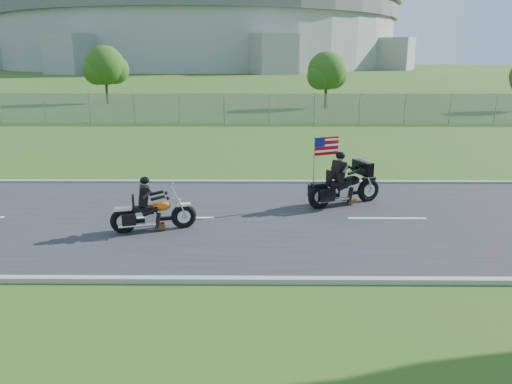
{
  "coord_description": "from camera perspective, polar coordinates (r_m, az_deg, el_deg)",
  "views": [
    {
      "loc": [
        0.4,
        -13.41,
        4.53
      ],
      "look_at": [
        0.29,
        0.0,
        0.81
      ],
      "focal_mm": 35.0,
      "sensor_mm": 36.0,
      "label": 1
    }
  ],
  "objects": [
    {
      "name": "ground",
      "position": [
        14.16,
        -1.17,
        -3.14
      ],
      "size": [
        420.0,
        420.0,
        0.0
      ],
      "primitive_type": "plane",
      "color": "#2F551A",
      "rests_on": "ground"
    },
    {
      "name": "curb_south",
      "position": [
        10.38,
        -1.81,
        -10.05
      ],
      "size": [
        120.0,
        0.18,
        0.12
      ],
      "primitive_type": "cube",
      "color": "#9E9B93",
      "rests_on": "ground"
    },
    {
      "name": "motorcycle_lead",
      "position": [
        13.34,
        -11.76,
        -2.48
      ],
      "size": [
        2.2,
        0.93,
        1.51
      ],
      "rotation": [
        0.0,
        0.0,
        0.27
      ],
      "color": "black",
      "rests_on": "ground"
    },
    {
      "name": "tree_fence_near",
      "position": [
        43.83,
        8.1,
        13.34
      ],
      "size": [
        3.52,
        3.28,
        4.75
      ],
      "color": "#382316",
      "rests_on": "ground"
    },
    {
      "name": "road",
      "position": [
        14.15,
        -1.17,
        -3.06
      ],
      "size": [
        120.0,
        8.0,
        0.04
      ],
      "primitive_type": "cube",
      "color": "#28282B",
      "rests_on": "ground"
    },
    {
      "name": "tree_fence_mid",
      "position": [
        49.59,
        -16.81,
        13.47
      ],
      "size": [
        3.96,
        3.69,
        5.3
      ],
      "color": "#382316",
      "rests_on": "ground"
    },
    {
      "name": "fence",
      "position": [
        34.02,
        -8.77,
        9.39
      ],
      "size": [
        60.0,
        0.03,
        2.0
      ],
      "primitive_type": "cube",
      "color": "gray",
      "rests_on": "ground"
    },
    {
      "name": "motorcycle_follow",
      "position": [
        15.51,
        10.08,
        0.55
      ],
      "size": [
        2.4,
        1.37,
        2.13
      ],
      "rotation": [
        0.0,
        0.0,
        0.43
      ],
      "color": "black",
      "rests_on": "ground"
    },
    {
      "name": "stadium",
      "position": [
        184.87,
        -6.18,
        18.87
      ],
      "size": [
        140.4,
        140.4,
        29.2
      ],
      "color": "#A3A099",
      "rests_on": "ground"
    },
    {
      "name": "curb_north",
      "position": [
        18.03,
        -0.81,
        1.13
      ],
      "size": [
        120.0,
        0.18,
        0.12
      ],
      "primitive_type": "cube",
      "color": "#9E9B93",
      "rests_on": "ground"
    }
  ]
}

